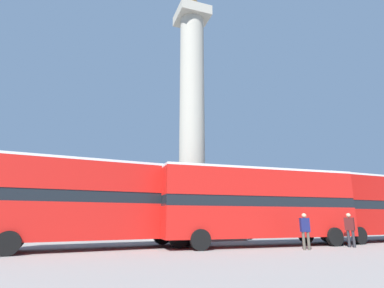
# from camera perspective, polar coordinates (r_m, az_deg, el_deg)

# --- Properties ---
(ground_plane) EXTENTS (200.00, 200.00, 0.00)m
(ground_plane) POSITION_cam_1_polar(r_m,az_deg,el_deg) (23.44, 0.00, -17.63)
(ground_plane) COLOR gray
(monument_column) EXTENTS (5.94, 5.94, 20.90)m
(monument_column) POSITION_cam_1_polar(r_m,az_deg,el_deg) (24.14, 0.00, 0.32)
(monument_column) COLOR #A39E8E
(monument_column) RESTS_ON ground_plane
(bus_a) EXTENTS (11.34, 3.15, 4.22)m
(bus_a) POSITION_cam_1_polar(r_m,az_deg,el_deg) (17.75, 12.56, -10.93)
(bus_a) COLOR red
(bus_a) RESTS_ON ground_plane
(bus_b) EXTENTS (11.34, 3.22, 4.30)m
(bus_b) POSITION_cam_1_polar(r_m,az_deg,el_deg) (24.92, 32.17, -9.84)
(bus_b) COLOR #B7140F
(bus_b) RESTS_ON ground_plane
(bus_c) EXTENTS (11.07, 3.64, 4.34)m
(bus_c) POSITION_cam_1_polar(r_m,az_deg,el_deg) (16.36, -16.84, -10.23)
(bus_c) COLOR red
(bus_c) RESTS_ON ground_plane
(equestrian_statue) EXTENTS (3.46, 2.70, 5.60)m
(equestrian_statue) POSITION_cam_1_polar(r_m,az_deg,el_deg) (24.04, -23.56, -12.62)
(equestrian_statue) COLOR #A39E8E
(equestrian_statue) RESTS_ON ground_plane
(street_lamp) EXTENTS (0.38, 0.38, 5.30)m
(street_lamp) POSITION_cam_1_polar(r_m,az_deg,el_deg) (23.03, 10.60, -10.52)
(street_lamp) COLOR black
(street_lamp) RESTS_ON ground_plane
(pedestrian_near_lamp) EXTENTS (0.36, 0.50, 1.77)m
(pedestrian_near_lamp) POSITION_cam_1_polar(r_m,az_deg,el_deg) (18.71, 27.85, -13.92)
(pedestrian_near_lamp) COLOR #28282D
(pedestrian_near_lamp) RESTS_ON ground_plane
(pedestrian_by_plinth) EXTENTS (0.49, 0.27, 1.74)m
(pedestrian_by_plinth) POSITION_cam_1_polar(r_m,az_deg,el_deg) (16.29, 20.74, -14.90)
(pedestrian_by_plinth) COLOR #4C473D
(pedestrian_by_plinth) RESTS_ON ground_plane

